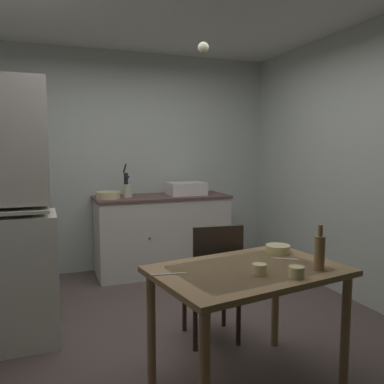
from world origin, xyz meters
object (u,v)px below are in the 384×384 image
(serving_bowl_wide, at_px, (278,249))
(glass_bottle, at_px, (320,252))
(sink_basin, at_px, (186,188))
(chair_far_side, at_px, (213,280))
(hand_pump, at_px, (126,182))
(mug_dark, at_px, (297,272))
(mixing_bowl_counter, at_px, (108,195))
(dining_table, at_px, (248,284))

(serving_bowl_wide, bearing_deg, glass_bottle, -88.25)
(serving_bowl_wide, xyz_separation_m, glass_bottle, (0.01, -0.43, 0.09))
(sink_basin, relative_size, glass_bottle, 1.59)
(chair_far_side, height_order, serving_bowl_wide, chair_far_side)
(hand_pump, relative_size, glass_bottle, 1.41)
(serving_bowl_wide, xyz_separation_m, mug_dark, (-0.20, -0.51, 0.01))
(glass_bottle, bearing_deg, sink_basin, 87.96)
(sink_basin, relative_size, mug_dark, 5.05)
(mixing_bowl_counter, xyz_separation_m, mug_dark, (0.64, -2.67, -0.17))
(glass_bottle, bearing_deg, mixing_bowl_counter, 108.27)
(hand_pump, distance_m, glass_bottle, 2.77)
(mixing_bowl_counter, relative_size, serving_bowl_wide, 1.57)
(serving_bowl_wide, distance_m, mug_dark, 0.55)
(hand_pump, bearing_deg, mixing_bowl_counter, -156.93)
(sink_basin, bearing_deg, serving_bowl_wide, -92.78)
(glass_bottle, bearing_deg, serving_bowl_wide, 91.75)
(mixing_bowl_counter, distance_m, serving_bowl_wide, 2.32)
(dining_table, distance_m, chair_far_side, 0.63)
(serving_bowl_wide, relative_size, mug_dark, 1.95)
(dining_table, bearing_deg, mug_dark, -57.52)
(sink_basin, bearing_deg, chair_far_side, -103.46)
(chair_far_side, relative_size, serving_bowl_wide, 5.49)
(chair_far_side, bearing_deg, mug_dark, -81.33)
(mug_dark, bearing_deg, serving_bowl_wide, 68.23)
(serving_bowl_wide, bearing_deg, dining_table, -145.56)
(dining_table, xyz_separation_m, serving_bowl_wide, (0.37, 0.25, 0.13))
(dining_table, distance_m, mug_dark, 0.34)
(chair_far_side, xyz_separation_m, glass_bottle, (0.35, -0.79, 0.39))
(sink_basin, distance_m, mug_dark, 2.75)
(mixing_bowl_counter, relative_size, chair_far_side, 0.29)
(dining_table, relative_size, serving_bowl_wide, 7.37)
(hand_pump, height_order, mug_dark, hand_pump)
(mixing_bowl_counter, height_order, serving_bowl_wide, mixing_bowl_counter)
(sink_basin, distance_m, dining_table, 2.53)
(hand_pump, xyz_separation_m, dining_table, (0.25, -2.51, -0.43))
(chair_far_side, bearing_deg, dining_table, -93.09)
(mixing_bowl_counter, relative_size, mug_dark, 3.07)
(mixing_bowl_counter, bearing_deg, chair_far_side, -74.36)
(sink_basin, xyz_separation_m, dining_table, (-0.48, -2.46, -0.34))
(hand_pump, distance_m, mug_dark, 2.81)
(sink_basin, bearing_deg, glass_bottle, -92.04)
(chair_far_side, distance_m, glass_bottle, 0.94)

